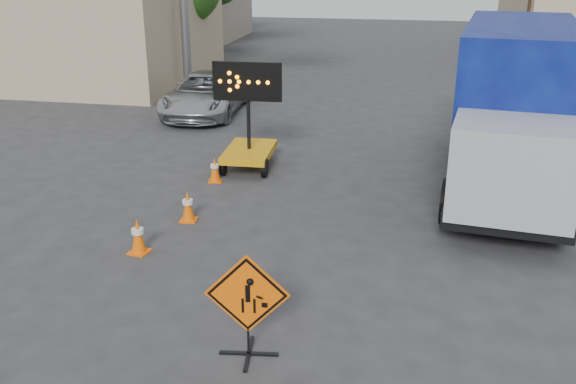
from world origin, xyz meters
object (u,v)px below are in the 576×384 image
(pickup_truck, at_px, (206,94))
(arrow_board, at_px, (249,145))
(box_truck, at_px, (512,117))
(construction_sign, at_px, (247,304))

(pickup_truck, bearing_deg, arrow_board, -64.41)
(pickup_truck, bearing_deg, box_truck, -33.85)
(construction_sign, relative_size, arrow_board, 0.57)
(pickup_truck, xyz_separation_m, box_truck, (10.00, -6.02, 1.09))
(arrow_board, distance_m, box_truck, 6.94)
(box_truck, bearing_deg, pickup_truck, 155.71)
(construction_sign, bearing_deg, arrow_board, 96.87)
(construction_sign, distance_m, arrow_board, 8.90)
(arrow_board, xyz_separation_m, pickup_truck, (-3.16, 5.84, 0.08))
(pickup_truck, relative_size, box_truck, 0.61)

